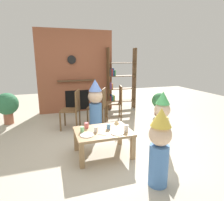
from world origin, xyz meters
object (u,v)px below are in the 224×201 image
(paper_cup_near_right, at_px, (96,129))
(child_in_pink, at_px, (162,118))
(dining_chair_right, at_px, (117,100))
(potted_plant_short, at_px, (7,105))
(potted_plant_tall, at_px, (159,102))
(bookshelf, at_px, (119,81))
(paper_plate_front, at_px, (117,133))
(birthday_cake_slice, at_px, (117,122))
(paper_cup_center, at_px, (82,129))
(child_with_cone_hat, at_px, (160,146))
(paper_cup_far_left, at_px, (86,125))
(paper_plate_rear, at_px, (87,135))
(dining_chair_left, at_px, (74,107))
(paper_cup_far_right, at_px, (126,128))
(coffee_table, at_px, (103,134))
(paper_cup_near_left, at_px, (109,126))
(dining_chair_middle, at_px, (100,104))
(child_by_the_chairs, at_px, (95,104))

(paper_cup_near_right, bearing_deg, child_in_pink, 0.51)
(dining_chair_right, distance_m, potted_plant_short, 2.72)
(potted_plant_tall, bearing_deg, bookshelf, 132.39)
(paper_plate_front, distance_m, potted_plant_short, 3.14)
(paper_plate_front, height_order, potted_plant_short, potted_plant_short)
(paper_cup_near_right, height_order, birthday_cake_slice, paper_cup_near_right)
(paper_cup_center, bearing_deg, birthday_cake_slice, 15.68)
(paper_cup_center, distance_m, child_with_cone_hat, 1.30)
(bookshelf, relative_size, paper_cup_far_left, 20.88)
(birthday_cake_slice, relative_size, potted_plant_short, 0.13)
(paper_plate_rear, xyz_separation_m, dining_chair_left, (-0.01, 1.50, 0.07))
(bookshelf, distance_m, dining_chair_left, 2.11)
(paper_cup_near_right, relative_size, paper_cup_far_right, 0.79)
(paper_cup_far_left, relative_size, dining_chair_left, 0.10)
(paper_cup_far_right, distance_m, dining_chair_left, 1.67)
(coffee_table, relative_size, paper_plate_rear, 4.18)
(paper_cup_near_left, xyz_separation_m, paper_plate_rear, (-0.40, -0.16, -0.04))
(paper_cup_far_right, bearing_deg, potted_plant_short, 131.95)
(paper_cup_near_left, distance_m, paper_cup_far_left, 0.38)
(paper_cup_near_right, xyz_separation_m, potted_plant_tall, (2.30, 1.77, -0.11))
(paper_cup_far_left, height_order, child_in_pink, child_in_pink)
(bookshelf, height_order, paper_plate_front, bookshelf)
(paper_cup_near_left, relative_size, paper_plate_rear, 0.40)
(paper_cup_far_left, xyz_separation_m, dining_chair_left, (-0.06, 1.18, 0.03))
(paper_cup_near_left, height_order, paper_plate_front, paper_cup_near_left)
(dining_chair_middle, bearing_deg, coffee_table, 103.51)
(paper_plate_rear, distance_m, potted_plant_tall, 3.09)
(child_in_pink, bearing_deg, paper_cup_far_right, 11.76)
(paper_cup_far_right, relative_size, dining_chair_right, 0.12)
(coffee_table, distance_m, paper_cup_center, 0.36)
(paper_cup_near_left, xyz_separation_m, dining_chair_right, (0.76, 1.69, 0.04))
(coffee_table, bearing_deg, child_with_cone_hat, -65.26)
(potted_plant_tall, height_order, potted_plant_short, potted_plant_short)
(paper_plate_front, distance_m, child_with_cone_hat, 0.83)
(paper_plate_front, xyz_separation_m, child_in_pink, (0.93, 0.19, 0.11))
(birthday_cake_slice, distance_m, potted_plant_short, 2.92)
(bookshelf, xyz_separation_m, child_by_the_chairs, (-1.14, -1.56, -0.27))
(paper_plate_rear, relative_size, child_in_pink, 0.21)
(paper_cup_far_right, bearing_deg, child_with_cone_hat, -82.64)
(paper_cup_near_left, xyz_separation_m, child_with_cone_hat, (0.34, -1.03, 0.07))
(paper_cup_center, distance_m, dining_chair_left, 1.34)
(paper_cup_far_right, distance_m, dining_chair_middle, 1.62)
(paper_cup_center, height_order, paper_plate_front, paper_cup_center)
(paper_cup_near_right, bearing_deg, paper_cup_near_left, 15.30)
(child_by_the_chairs, bearing_deg, paper_plate_rear, -11.79)
(paper_cup_far_left, relative_size, potted_plant_tall, 0.15)
(paper_cup_far_left, height_order, child_by_the_chairs, child_by_the_chairs)
(birthday_cake_slice, bearing_deg, coffee_table, -144.51)
(paper_cup_near_right, distance_m, paper_cup_far_right, 0.50)
(birthday_cake_slice, height_order, potted_plant_tall, potted_plant_tall)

